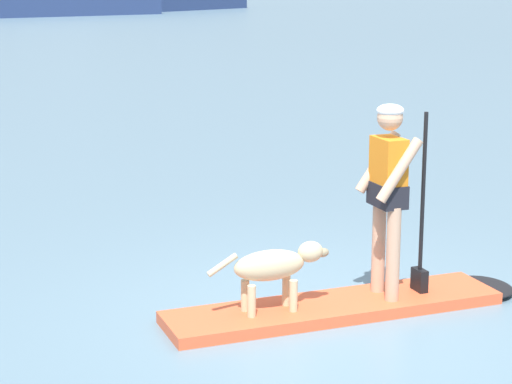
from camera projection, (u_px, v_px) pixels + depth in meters
ground_plane at (334, 313)px, 8.18m from camera, size 400.00×400.00×0.00m
paddleboard at (357, 304)px, 8.25m from camera, size 3.27×1.79×0.10m
person_paddler at (389, 187)px, 8.11m from camera, size 0.68×0.59×1.69m
dog at (275, 267)px, 7.88m from camera, size 1.04×0.47×0.57m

